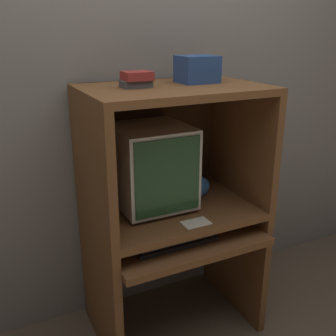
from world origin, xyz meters
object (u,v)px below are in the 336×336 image
mouse (217,228)px  snack_bag (197,187)px  keyboard (174,240)px  book_stack (137,79)px  storage_box (197,69)px  crt_monitor (152,166)px

mouse → snack_bag: (-0.01, 0.21, 0.15)m
keyboard → snack_bag: 0.37m
book_stack → storage_box: 0.34m
keyboard → book_stack: 0.79m
book_stack → keyboard: bearing=-60.3°
mouse → book_stack: bearing=155.3°
keyboard → mouse: (0.26, 0.01, 0.00)m
keyboard → snack_bag: snack_bag is taller
crt_monitor → snack_bag: 0.32m
snack_bag → storage_box: (-0.02, -0.01, 0.64)m
mouse → book_stack: (-0.37, 0.17, 0.76)m
mouse → crt_monitor: bearing=143.3°
crt_monitor → keyboard: (0.02, -0.22, -0.32)m
mouse → snack_bag: bearing=91.4°
mouse → book_stack: 0.86m
crt_monitor → book_stack: book_stack is taller
snack_bag → book_stack: bearing=-173.7°
crt_monitor → mouse: 0.47m
crt_monitor → keyboard: size_ratio=1.02×
book_stack → storage_box: storage_box is taller
mouse → storage_box: bearing=98.2°
keyboard → storage_box: (0.23, 0.21, 0.79)m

